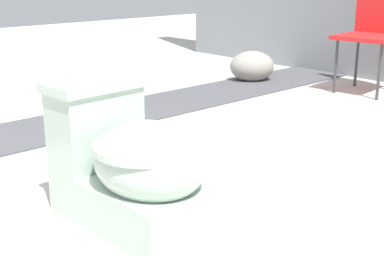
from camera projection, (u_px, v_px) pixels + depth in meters
The scene contains 5 objects.
ground_plane at pixel (158, 217), 2.03m from camera, with size 14.00×14.00×0.00m, color beige.
gravel_strip at pixel (85, 121), 3.29m from camera, with size 0.56×8.00×0.01m, color #4C4C51.
toilet at pixel (132, 165), 1.94m from camera, with size 0.65×0.41×0.52m.
folding_chair_left at pixel (377, 24), 4.00m from camera, with size 0.47×0.47×0.83m.
boulder_near at pixel (252, 66), 4.45m from camera, with size 0.37×0.29×0.26m, color gray.
Camera 1 is at (1.45, -1.16, 0.90)m, focal length 50.00 mm.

